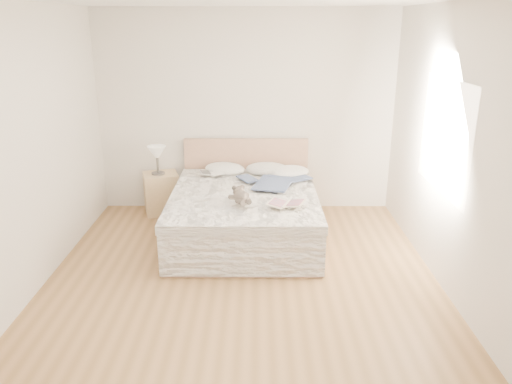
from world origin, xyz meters
TOP-DOWN VIEW (x-y plane):
  - floor at (0.00, 0.00)m, footprint 4.00×4.50m
  - wall_back at (0.00, 2.25)m, footprint 4.00×0.02m
  - wall_front at (0.00, -2.25)m, footprint 4.00×0.02m
  - wall_left at (-2.00, 0.00)m, footprint 0.02×4.50m
  - wall_right at (2.00, 0.00)m, footprint 0.02×4.50m
  - window at (1.99, 0.30)m, footprint 0.02×1.30m
  - bed at (0.00, 1.19)m, footprint 1.72×2.14m
  - nightstand at (-1.16, 2.00)m, footprint 0.55×0.51m
  - table_lamp at (-1.19, 1.98)m, footprint 0.27×0.27m
  - pillow_left at (-0.28, 1.96)m, footprint 0.64×0.54m
  - pillow_middle at (0.29, 1.94)m, footprint 0.63×0.48m
  - pillow_right at (0.58, 1.82)m, footprint 0.61×0.51m
  - blouse at (0.36, 1.36)m, footprint 0.81×0.84m
  - photo_book at (-0.45, 1.78)m, footprint 0.36×0.30m
  - childrens_book at (0.47, 0.62)m, footprint 0.46×0.38m
  - teddy_bear at (-0.02, 0.63)m, footprint 0.31×0.36m

SIDE VIEW (x-z plane):
  - floor at x=0.00m, z-range 0.00..0.00m
  - nightstand at x=-1.16m, z-range 0.00..0.56m
  - bed at x=0.00m, z-range -0.19..0.81m
  - blouse at x=0.36m, z-range 0.62..0.64m
  - photo_book at x=-0.45m, z-range 0.62..0.64m
  - childrens_book at x=0.47m, z-range 0.62..0.64m
  - pillow_left at x=-0.28m, z-range 0.56..0.72m
  - pillow_middle at x=0.29m, z-range 0.55..0.73m
  - pillow_right at x=0.58m, z-range 0.56..0.72m
  - teddy_bear at x=-0.02m, z-range 0.57..0.73m
  - table_lamp at x=-1.19m, z-range 0.64..1.03m
  - wall_back at x=0.00m, z-range 0.00..2.70m
  - wall_front at x=0.00m, z-range 0.00..2.70m
  - wall_left at x=-2.00m, z-range 0.00..2.70m
  - wall_right at x=2.00m, z-range 0.00..2.70m
  - window at x=1.99m, z-range 0.90..2.00m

